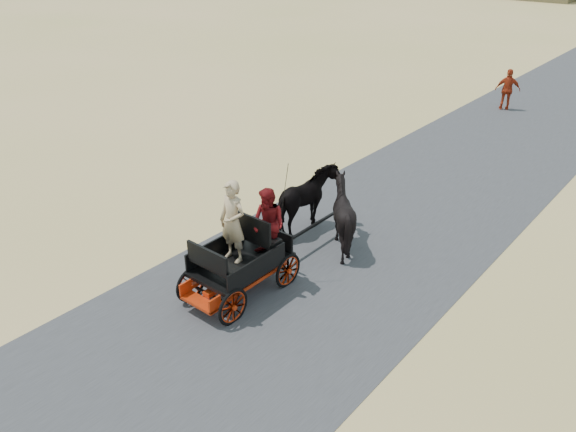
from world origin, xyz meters
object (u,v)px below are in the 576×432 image
Objects in this scene: carriage at (240,277)px; pedestrian at (508,90)px; horse_right at (343,215)px; horse_left at (307,202)px.

carriage is 16.98m from pedestrian.
carriage is 1.41× the size of horse_right.
horse_right is at bearing -180.00° from horse_left.
carriage is 3.09m from horse_left.
carriage is 1.20× the size of horse_left.
horse_left is at bearing 100.39° from carriage.
horse_right is 0.98× the size of pedestrian.
horse_right is at bearing 70.65° from pedestrian.
pedestrian reaches higher than horse_left.
horse_right is 14.01m from pedestrian.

